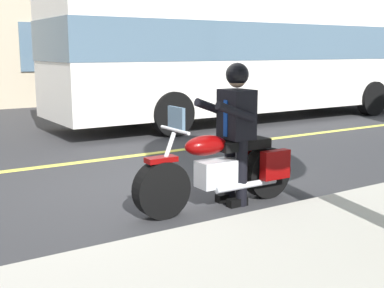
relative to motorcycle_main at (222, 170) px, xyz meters
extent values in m
plane|color=#333335|center=(0.45, -1.27, -0.45)|extent=(80.00, 80.00, 0.00)
cube|color=#E5DB4C|center=(0.45, -3.27, -0.45)|extent=(60.00, 0.16, 0.01)
cylinder|color=black|center=(0.85, -0.01, -0.12)|extent=(0.66, 0.20, 0.66)
cylinder|color=black|center=(-0.70, 0.00, -0.12)|extent=(0.66, 0.20, 0.66)
cube|color=silver|center=(0.05, 0.00, -0.03)|extent=(0.56, 0.28, 0.32)
ellipsoid|color=#720505|center=(0.25, 0.00, 0.33)|extent=(0.56, 0.28, 0.24)
cube|color=black|center=(-0.30, 0.00, 0.29)|extent=(0.70, 0.28, 0.12)
cube|color=#720505|center=(-0.65, 0.22, 0.03)|extent=(0.40, 0.12, 0.36)
cube|color=#720505|center=(-0.66, -0.22, 0.03)|extent=(0.40, 0.12, 0.36)
cylinder|color=silver|center=(0.83, -0.01, 0.15)|extent=(0.35, 0.05, 0.76)
cylinder|color=silver|center=(0.67, -0.01, 0.55)|extent=(0.04, 0.60, 0.04)
cube|color=#720505|center=(0.85, -0.01, 0.23)|extent=(0.36, 0.16, 0.06)
cylinder|color=silver|center=(-0.25, 0.16, -0.19)|extent=(0.90, 0.09, 0.08)
cube|color=slate|center=(0.65, -0.01, 0.67)|extent=(0.04, 0.32, 0.28)
cylinder|color=black|center=(-0.20, 0.12, -0.03)|extent=(0.14, 0.14, 0.84)
cube|color=black|center=(-0.14, 0.12, -0.40)|extent=(0.26, 0.11, 0.10)
cylinder|color=black|center=(-0.21, -0.12, -0.03)|extent=(0.14, 0.14, 0.84)
cube|color=black|center=(-0.15, -0.12, -0.40)|extent=(0.26, 0.11, 0.10)
cube|color=black|center=(-0.20, 0.00, 0.67)|extent=(0.32, 0.40, 0.60)
cube|color=navy|center=(-0.04, 0.00, 0.63)|extent=(0.02, 0.07, 0.44)
cylinder|color=black|center=(-0.02, 0.22, 0.73)|extent=(0.55, 0.10, 0.28)
cylinder|color=black|center=(-0.03, -0.22, 0.73)|extent=(0.55, 0.10, 0.28)
sphere|color=tan|center=(-0.20, 0.00, 1.10)|extent=(0.22, 0.22, 0.22)
sphere|color=black|center=(-0.20, 0.00, 1.15)|extent=(0.28, 0.28, 0.28)
cube|color=white|center=(-5.29, -5.95, 1.32)|extent=(11.00, 2.50, 2.85)
cube|color=slate|center=(-5.29, -5.95, 1.65)|extent=(11.04, 2.52, 0.90)
cube|color=slate|center=(-10.79, -5.95, 1.55)|extent=(0.06, 2.40, 1.90)
cylinder|color=black|center=(-8.89, -7.15, 0.05)|extent=(1.00, 0.30, 1.00)
cylinder|color=black|center=(-8.89, -4.75, 0.05)|extent=(1.00, 0.30, 1.00)
cylinder|color=black|center=(-2.09, -7.15, 0.05)|extent=(1.00, 0.30, 1.00)
cylinder|color=black|center=(-2.09, -4.75, 0.05)|extent=(1.00, 0.30, 1.00)
cube|color=slate|center=(-6.24, -12.24, 1.55)|extent=(1.10, 0.06, 1.60)
cube|color=slate|center=(-1.30, -12.24, 1.55)|extent=(1.10, 0.06, 1.60)
camera|label=1|loc=(3.53, 4.81, 1.43)|focal=47.10mm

